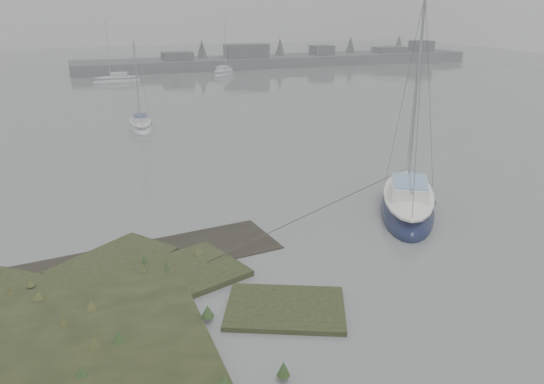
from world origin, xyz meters
The scene contains 6 objects.
ground centered at (0.00, 30.00, 0.00)m, with size 160.00×160.00×0.00m, color slate.
far_shoreline centered at (26.84, 61.90, 0.85)m, with size 60.00×8.00×4.15m.
sailboat_main centered at (8.60, 4.97, 0.30)m, with size 5.70×7.08×9.82m.
sailboat_white centered at (0.01, 25.90, 0.21)m, with size 1.92×4.91×6.79m.
sailboat_far_b centered at (14.50, 53.91, 0.23)m, with size 4.71×5.29×7.56m.
sailboat_far_c centered at (0.93, 51.60, 0.24)m, with size 5.42×1.89×7.60m.
Camera 1 is at (-4.85, -13.16, 8.63)m, focal length 35.00 mm.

